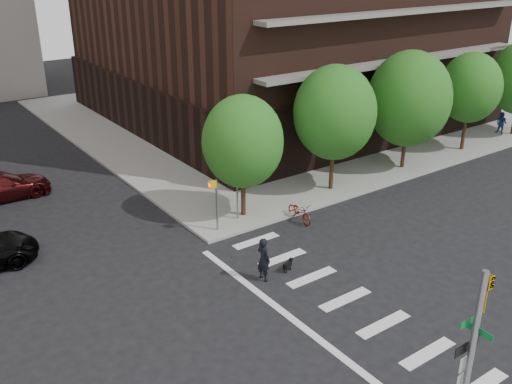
{
  "coord_description": "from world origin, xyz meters",
  "views": [
    {
      "loc": [
        -10.82,
        -13.32,
        12.57
      ],
      "look_at": [
        3.0,
        6.0,
        2.5
      ],
      "focal_mm": 40.0,
      "sensor_mm": 36.0,
      "label": 1
    }
  ],
  "objects_px": {
    "scooter": "(300,212)",
    "dog_walker": "(264,259)",
    "parked_car_maroon": "(0,186)",
    "pedestrian_far": "(501,123)"
  },
  "relations": [
    {
      "from": "scooter",
      "to": "dog_walker",
      "type": "relative_size",
      "value": 1.0
    },
    {
      "from": "parked_car_maroon",
      "to": "dog_walker",
      "type": "distance_m",
      "value": 16.49
    },
    {
      "from": "parked_car_maroon",
      "to": "dog_walker",
      "type": "relative_size",
      "value": 2.75
    },
    {
      "from": "pedestrian_far",
      "to": "scooter",
      "type": "bearing_deg",
      "value": -87.13
    },
    {
      "from": "dog_walker",
      "to": "scooter",
      "type": "bearing_deg",
      "value": -58.12
    },
    {
      "from": "parked_car_maroon",
      "to": "scooter",
      "type": "bearing_deg",
      "value": -133.89
    },
    {
      "from": "scooter",
      "to": "pedestrian_far",
      "type": "distance_m",
      "value": 21.4
    },
    {
      "from": "dog_walker",
      "to": "parked_car_maroon",
      "type": "bearing_deg",
      "value": 20.37
    },
    {
      "from": "scooter",
      "to": "parked_car_maroon",
      "type": "bearing_deg",
      "value": 139.58
    },
    {
      "from": "parked_car_maroon",
      "to": "pedestrian_far",
      "type": "xyz_separation_m",
      "value": [
        32.79,
        -9.05,
        0.19
      ]
    }
  ]
}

